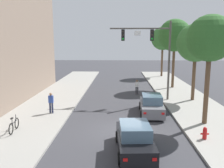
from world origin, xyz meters
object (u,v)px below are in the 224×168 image
object	(u,v)px
traffic_signal_mast	(153,46)
pedestrian_sidewalk_left_walker	(51,102)
street_tree_nearest	(210,39)
street_tree_farthest	(163,39)
car_lead_grey	(151,105)
car_following_black	(134,139)
fire_hydrant	(205,133)
street_tree_second	(196,43)
street_tree_third	(175,36)
bicycle_leaning	(14,125)
pedestrian_crossing_road	(137,86)

from	to	relation	value
traffic_signal_mast	pedestrian_sidewalk_left_walker	xyz separation A→B (m)	(-8.51, -4.89, -4.24)
pedestrian_sidewalk_left_walker	street_tree_nearest	distance (m)	12.44
traffic_signal_mast	street_tree_farthest	xyz separation A→B (m)	(3.78, 16.19, 0.91)
car_lead_grey	street_tree_farthest	size ratio (longest dim) A/B	0.54
car_lead_grey	street_tree_nearest	world-z (taller)	street_tree_nearest
car_following_black	fire_hydrant	distance (m)	4.46
pedestrian_sidewalk_left_walker	fire_hydrant	world-z (taller)	pedestrian_sidewalk_left_walker
fire_hydrant	street_tree_farthest	size ratio (longest dim) A/B	0.09
car_following_black	pedestrian_sidewalk_left_walker	bearing A→B (deg)	134.39
pedestrian_sidewalk_left_walker	street_tree_second	xyz separation A→B (m)	(12.49, 4.78, 4.53)
street_tree_farthest	street_tree_second	bearing A→B (deg)	-89.32
street_tree_third	street_tree_nearest	bearing A→B (deg)	-92.87
street_tree_farthest	street_tree_nearest	bearing A→B (deg)	-92.50
street_tree_second	street_tree_farthest	distance (m)	16.31
traffic_signal_mast	car_lead_grey	size ratio (longest dim) A/B	1.74
pedestrian_sidewalk_left_walker	bicycle_leaning	bearing A→B (deg)	-107.38
fire_hydrant	street_tree_third	world-z (taller)	street_tree_third
street_tree_farthest	pedestrian_sidewalk_left_walker	bearing A→B (deg)	-120.26
car_following_black	street_tree_second	world-z (taller)	street_tree_second
street_tree_nearest	street_tree_farthest	bearing A→B (deg)	87.50
traffic_signal_mast	pedestrian_crossing_road	world-z (taller)	traffic_signal_mast
pedestrian_sidewalk_left_walker	bicycle_leaning	size ratio (longest dim) A/B	0.93
pedestrian_sidewalk_left_walker	street_tree_second	distance (m)	14.12
car_following_black	pedestrian_sidewalk_left_walker	size ratio (longest dim) A/B	2.64
bicycle_leaning	street_tree_second	world-z (taller)	street_tree_second
car_following_black	pedestrian_sidewalk_left_walker	xyz separation A→B (m)	(-6.17, 6.30, 0.34)
car_following_black	pedestrian_crossing_road	bearing A→B (deg)	85.37
bicycle_leaning	street_tree_third	distance (m)	20.97
car_lead_grey	bicycle_leaning	world-z (taller)	car_lead_grey
car_following_black	street_tree_third	world-z (taller)	street_tree_third
car_following_black	fire_hydrant	bearing A→B (deg)	20.34
street_tree_third	pedestrian_sidewalk_left_walker	bearing A→B (deg)	-136.75
car_lead_grey	fire_hydrant	distance (m)	5.76
car_following_black	street_tree_second	size ratio (longest dim) A/B	0.59
bicycle_leaning	street_tree_third	bearing A→B (deg)	49.05
pedestrian_sidewalk_left_walker	pedestrian_crossing_road	xyz separation A→B (m)	(7.30, 7.63, -0.15)
traffic_signal_mast	street_tree_third	bearing A→B (deg)	61.59
car_lead_grey	street_tree_third	size ratio (longest dim) A/B	0.52
car_lead_grey	street_tree_second	xyz separation A→B (m)	(4.54, 4.30, 4.87)
street_tree_second	traffic_signal_mast	bearing A→B (deg)	178.46
car_following_black	car_lead_grey	bearing A→B (deg)	75.33
car_following_black	pedestrian_crossing_road	size ratio (longest dim) A/B	2.64
car_lead_grey	pedestrian_crossing_road	size ratio (longest dim) A/B	2.63
pedestrian_crossing_road	street_tree_nearest	distance (m)	11.56
car_lead_grey	bicycle_leaning	distance (m)	10.20
pedestrian_crossing_road	bicycle_leaning	bearing A→B (deg)	-126.37
street_tree_second	street_tree_farthest	size ratio (longest dim) A/B	0.91
bicycle_leaning	street_tree_second	xyz separation A→B (m)	(13.73, 8.74, 5.06)
street_tree_nearest	street_tree_farthest	xyz separation A→B (m)	(1.01, 23.08, 0.32)
street_tree_nearest	street_tree_farthest	world-z (taller)	street_tree_farthest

